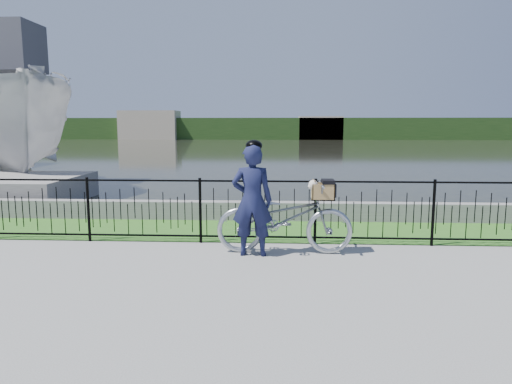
{
  "coord_description": "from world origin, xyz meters",
  "views": [
    {
      "loc": [
        0.38,
        -6.17,
        2.06
      ],
      "look_at": [
        0.01,
        1.0,
        1.0
      ],
      "focal_mm": 32.0,
      "sensor_mm": 36.0,
      "label": 1
    }
  ],
  "objects": [
    {
      "name": "ground",
      "position": [
        0.0,
        0.0,
        0.0
      ],
      "size": [
        120.0,
        120.0,
        0.0
      ],
      "primitive_type": "plane",
      "color": "gray",
      "rests_on": "ground"
    },
    {
      "name": "grass_strip",
      "position": [
        0.0,
        2.6,
        0.0
      ],
      "size": [
        60.0,
        2.0,
        0.01
      ],
      "primitive_type": "cube",
      "color": "#356D22",
      "rests_on": "ground"
    },
    {
      "name": "water",
      "position": [
        0.0,
        33.0,
        0.0
      ],
      "size": [
        120.0,
        120.0,
        0.0
      ],
      "primitive_type": "plane",
      "color": "#27281E",
      "rests_on": "ground"
    },
    {
      "name": "quay_wall",
      "position": [
        0.0,
        3.6,
        0.2
      ],
      "size": [
        60.0,
        0.3,
        0.4
      ],
      "primitive_type": "cube",
      "color": "gray",
      "rests_on": "ground"
    },
    {
      "name": "fence",
      "position": [
        0.0,
        1.6,
        0.58
      ],
      "size": [
        14.0,
        0.06,
        1.15
      ],
      "primitive_type": null,
      "color": "black",
      "rests_on": "ground"
    },
    {
      "name": "far_treeline",
      "position": [
        0.0,
        60.0,
        1.5
      ],
      "size": [
        120.0,
        6.0,
        3.0
      ],
      "primitive_type": "cube",
      "color": "#25431A",
      "rests_on": "ground"
    },
    {
      "name": "far_building_left",
      "position": [
        -18.0,
        58.0,
        2.0
      ],
      "size": [
        8.0,
        4.0,
        4.0
      ],
      "primitive_type": "cube",
      "color": "#AA9D89",
      "rests_on": "ground"
    },
    {
      "name": "far_building_right",
      "position": [
        6.0,
        58.5,
        1.6
      ],
      "size": [
        6.0,
        3.0,
        3.2
      ],
      "primitive_type": "cube",
      "color": "#AA9D89",
      "rests_on": "ground"
    },
    {
      "name": "bicycle_rig",
      "position": [
        0.47,
        1.04,
        0.58
      ],
      "size": [
        2.18,
        0.76,
        1.22
      ],
      "color": "#A2A8AE",
      "rests_on": "ground"
    },
    {
      "name": "cyclist",
      "position": [
        -0.05,
        0.88,
        0.9
      ],
      "size": [
        0.64,
        0.43,
        1.83
      ],
      "color": "#161A3D",
      "rests_on": "ground"
    },
    {
      "name": "boat_near",
      "position": [
        -8.83,
        9.05,
        1.93
      ],
      "size": [
        8.44,
        9.53,
        5.4
      ],
      "color": "#B1B1B2",
      "rests_on": "water"
    }
  ]
}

